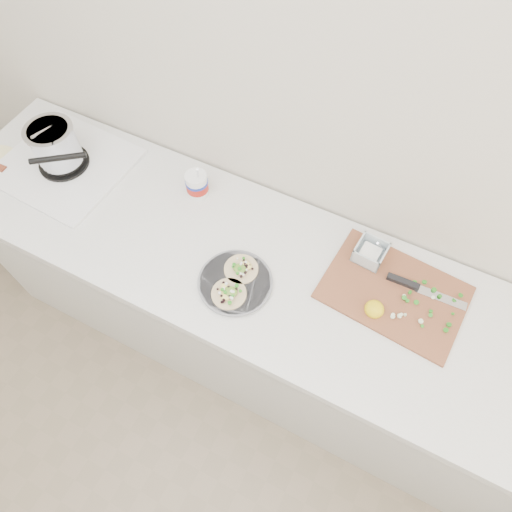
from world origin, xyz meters
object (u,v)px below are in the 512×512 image
at_px(tub, 197,183).
at_px(cutboard, 394,287).
at_px(stove, 59,152).
at_px(taco_plate, 235,281).

bearing_deg(tub, cutboard, -4.39).
xyz_separation_m(stove, cutboard, (1.37, 0.06, -0.06)).
bearing_deg(stove, taco_plate, -7.78).
bearing_deg(cutboard, taco_plate, -150.54).
bearing_deg(stove, cutboard, 5.41).
bearing_deg(cutboard, tub, -179.45).
height_order(tub, cutboard, tub).
distance_m(stove, tub, 0.57).
distance_m(stove, cutboard, 1.37).
relative_size(stove, taco_plate, 1.97).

